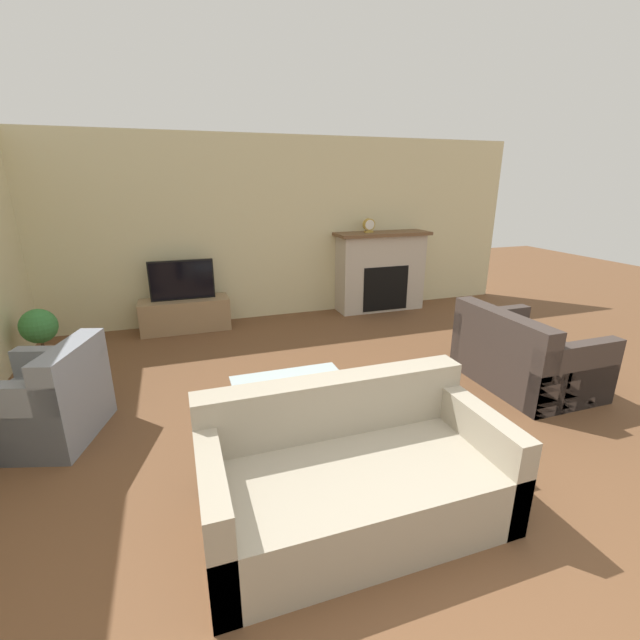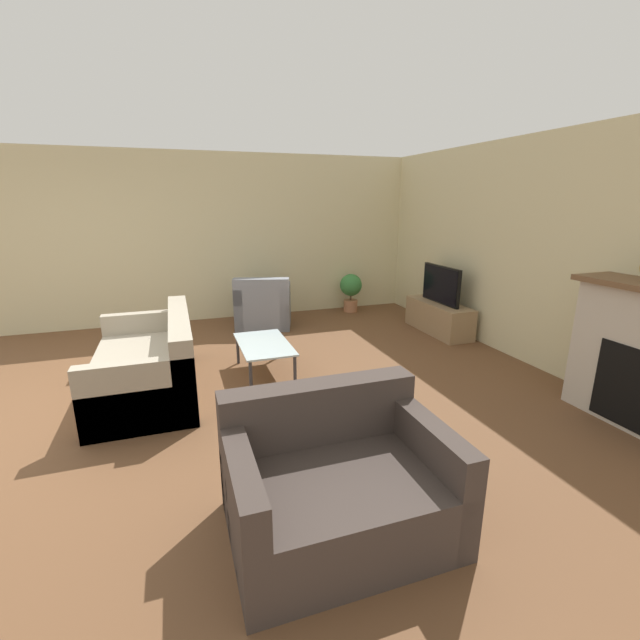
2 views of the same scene
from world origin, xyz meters
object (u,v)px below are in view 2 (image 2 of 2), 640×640
object	(u,v)px
tv	(441,285)
potted_plant	(351,289)
armchair_by_window	(264,308)
couch_loveseat	(337,485)
coffee_table	(264,346)
couch_sectional	(150,366)

from	to	relation	value
tv	potted_plant	bearing A→B (deg)	-154.28
tv	armchair_by_window	size ratio (longest dim) A/B	0.85
potted_plant	couch_loveseat	bearing A→B (deg)	-23.78
tv	potted_plant	size ratio (longest dim) A/B	1.28
couch_loveseat	coffee_table	world-z (taller)	couch_loveseat
tv	couch_sectional	size ratio (longest dim) A/B	0.47
tv	couch_sectional	distance (m)	4.19
armchair_by_window	potted_plant	xyz separation A→B (m)	(-0.43, 1.69, 0.12)
potted_plant	coffee_table	bearing A→B (deg)	-41.04
couch_sectional	coffee_table	bearing A→B (deg)	93.50
tv	couch_loveseat	xyz separation A→B (m)	(3.29, -2.93, -0.45)
tv	couch_loveseat	size ratio (longest dim) A/B	0.68
tv	potted_plant	world-z (taller)	tv
couch_sectional	potted_plant	world-z (taller)	couch_sectional
couch_sectional	armchair_by_window	world-z (taller)	same
armchair_by_window	potted_plant	size ratio (longest dim) A/B	1.50
tv	couch_sectional	bearing A→B (deg)	-78.07
couch_loveseat	tv	bearing A→B (deg)	48.30
tv	armchair_by_window	distance (m)	2.76
potted_plant	armchair_by_window	bearing A→B (deg)	-75.56
tv	couch_loveseat	world-z (taller)	tv
couch_loveseat	couch_sectional	bearing A→B (deg)	115.28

